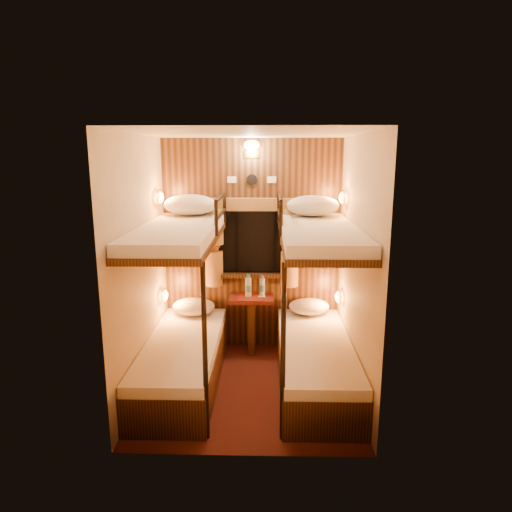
{
  "coord_description": "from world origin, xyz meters",
  "views": [
    {
      "loc": [
        0.17,
        -4.08,
        2.21
      ],
      "look_at": [
        0.07,
        0.15,
        1.28
      ],
      "focal_mm": 32.0,
      "sensor_mm": 36.0,
      "label": 1
    }
  ],
  "objects_px": {
    "bottle_right": "(262,287)",
    "bunk_right": "(316,331)",
    "bunk_left": "(182,330)",
    "table": "(252,316)",
    "bottle_left": "(248,287)"
  },
  "relations": [
    {
      "from": "bunk_right",
      "to": "table",
      "type": "distance_m",
      "value": 1.02
    },
    {
      "from": "bottle_left",
      "to": "table",
      "type": "bearing_deg",
      "value": -20.77
    },
    {
      "from": "bunk_left",
      "to": "table",
      "type": "distance_m",
      "value": 1.02
    },
    {
      "from": "bottle_left",
      "to": "bunk_left",
      "type": "bearing_deg",
      "value": -127.56
    },
    {
      "from": "bunk_left",
      "to": "table",
      "type": "relative_size",
      "value": 2.9
    },
    {
      "from": "bottle_right",
      "to": "bunk_left",
      "type": "bearing_deg",
      "value": -132.74
    },
    {
      "from": "bunk_left",
      "to": "bottle_right",
      "type": "height_order",
      "value": "bunk_left"
    },
    {
      "from": "bunk_right",
      "to": "bottle_left",
      "type": "bearing_deg",
      "value": 130.73
    },
    {
      "from": "bottle_left",
      "to": "bottle_right",
      "type": "xyz_separation_m",
      "value": [
        0.16,
        0.04,
        -0.01
      ]
    },
    {
      "from": "table",
      "to": "bottle_left",
      "type": "bearing_deg",
      "value": 159.23
    },
    {
      "from": "bunk_right",
      "to": "bunk_left",
      "type": "bearing_deg",
      "value": 180.0
    },
    {
      "from": "table",
      "to": "bottle_left",
      "type": "relative_size",
      "value": 2.56
    },
    {
      "from": "bunk_right",
      "to": "bottle_right",
      "type": "bearing_deg",
      "value": 122.49
    },
    {
      "from": "bunk_left",
      "to": "bunk_right",
      "type": "height_order",
      "value": "same"
    },
    {
      "from": "bottle_right",
      "to": "bunk_right",
      "type": "bearing_deg",
      "value": -57.51
    }
  ]
}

